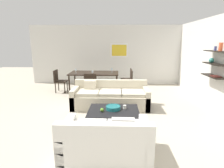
% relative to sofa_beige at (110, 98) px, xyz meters
% --- Properties ---
extents(ground_plane, '(18.00, 18.00, 0.00)m').
position_rel_sofa_beige_xyz_m(ground_plane, '(0.06, -0.34, -0.29)').
color(ground_plane, '#BCB29E').
extents(back_wall_unit, '(8.40, 0.09, 2.70)m').
position_rel_sofa_beige_xyz_m(back_wall_unit, '(0.36, 3.19, 1.06)').
color(back_wall_unit, silver).
rests_on(back_wall_unit, ground).
extents(right_wall_shelf_unit, '(0.34, 8.20, 2.70)m').
position_rel_sofa_beige_xyz_m(right_wall_shelf_unit, '(3.09, 0.26, 1.06)').
color(right_wall_shelf_unit, silver).
rests_on(right_wall_shelf_unit, ground).
extents(sofa_beige, '(2.28, 0.90, 0.78)m').
position_rel_sofa_beige_xyz_m(sofa_beige, '(0.00, 0.00, 0.00)').
color(sofa_beige, beige).
rests_on(sofa_beige, ground).
extents(loveseat_white, '(1.49, 0.90, 0.78)m').
position_rel_sofa_beige_xyz_m(loveseat_white, '(0.04, -2.48, 0.00)').
color(loveseat_white, white).
rests_on(loveseat_white, ground).
extents(coffee_table, '(1.19, 0.91, 0.38)m').
position_rel_sofa_beige_xyz_m(coffee_table, '(0.14, -1.26, -0.10)').
color(coffee_table, black).
rests_on(coffee_table, ground).
extents(decorative_bowl, '(0.35, 0.35, 0.09)m').
position_rel_sofa_beige_xyz_m(decorative_bowl, '(0.13, -1.21, 0.14)').
color(decorative_bowl, '#19666B').
rests_on(decorative_bowl, coffee_table).
extents(candle_jar, '(0.08, 0.08, 0.09)m').
position_rel_sofa_beige_xyz_m(candle_jar, '(0.40, -1.15, 0.13)').
color(candle_jar, silver).
rests_on(candle_jar, coffee_table).
extents(apple_on_coffee_table, '(0.09, 0.09, 0.09)m').
position_rel_sofa_beige_xyz_m(apple_on_coffee_table, '(-0.13, -1.36, 0.13)').
color(apple_on_coffee_table, '#669E2D').
rests_on(apple_on_coffee_table, coffee_table).
extents(dining_table, '(1.94, 1.04, 0.75)m').
position_rel_sofa_beige_xyz_m(dining_table, '(-0.73, 1.85, 0.40)').
color(dining_table, black).
rests_on(dining_table, ground).
extents(dining_chair_right_far, '(0.44, 0.44, 0.88)m').
position_rel_sofa_beige_xyz_m(dining_chair_right_far, '(0.65, 2.09, 0.21)').
color(dining_chair_right_far, black).
rests_on(dining_chair_right_far, ground).
extents(dining_chair_foot, '(0.44, 0.44, 0.88)m').
position_rel_sofa_beige_xyz_m(dining_chair_foot, '(-0.73, 0.93, 0.21)').
color(dining_chair_foot, black).
rests_on(dining_chair_foot, ground).
extents(dining_chair_left_near, '(0.44, 0.44, 0.88)m').
position_rel_sofa_beige_xyz_m(dining_chair_left_near, '(-2.10, 1.62, 0.21)').
color(dining_chair_left_near, black).
rests_on(dining_chair_left_near, ground).
extents(dining_chair_right_near, '(0.44, 0.44, 0.88)m').
position_rel_sofa_beige_xyz_m(dining_chair_right_near, '(0.65, 1.62, 0.21)').
color(dining_chair_right_near, black).
rests_on(dining_chair_right_near, ground).
extents(wine_glass_foot, '(0.07, 0.07, 0.16)m').
position_rel_sofa_beige_xyz_m(wine_glass_foot, '(-0.73, 1.39, 0.57)').
color(wine_glass_foot, silver).
rests_on(wine_glass_foot, dining_table).
extents(wine_glass_right_far, '(0.07, 0.07, 0.17)m').
position_rel_sofa_beige_xyz_m(wine_glass_right_far, '(-0.02, 1.98, 0.57)').
color(wine_glass_right_far, silver).
rests_on(wine_glass_right_far, dining_table).
extents(wine_glass_left_near, '(0.06, 0.06, 0.17)m').
position_rel_sofa_beige_xyz_m(wine_glass_left_near, '(-1.43, 1.72, 0.58)').
color(wine_glass_left_near, silver).
rests_on(wine_glass_left_near, dining_table).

